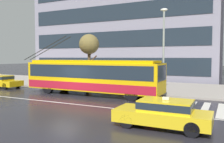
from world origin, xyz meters
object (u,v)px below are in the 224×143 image
object	(u,v)px
taxi_oncoming_far	(163,112)
pedestrian_at_shelter	(76,70)
pedestrian_approaching_curb	(152,74)
street_lamp	(164,44)
street_tree_bare	(89,45)
bus_shelter	(111,69)
trolleybus	(92,76)
pedestrian_waiting_by_pole	(134,73)
taxi_queued_behind_bus	(1,81)
pedestrian_walking_past	(86,73)

from	to	relation	value
taxi_oncoming_far	pedestrian_at_shelter	size ratio (longest dim) A/B	2.09
pedestrian_approaching_curb	street_lamp	size ratio (longest dim) A/B	0.29
street_tree_bare	pedestrian_at_shelter	bearing A→B (deg)	-149.16
bus_shelter	pedestrian_at_shelter	size ratio (longest dim) A/B	1.78
trolleybus	pedestrian_at_shelter	size ratio (longest dim) A/B	6.61
pedestrian_waiting_by_pole	street_tree_bare	world-z (taller)	street_tree_bare
pedestrian_approaching_curb	taxi_oncoming_far	bearing A→B (deg)	-70.34
taxi_oncoming_far	bus_shelter	bearing A→B (deg)	126.92
bus_shelter	pedestrian_waiting_by_pole	world-z (taller)	bus_shelter
street_tree_bare	taxi_queued_behind_bus	bearing A→B (deg)	-147.15
pedestrian_at_shelter	street_tree_bare	xyz separation A→B (m)	(1.20, 0.72, 2.65)
pedestrian_at_shelter	taxi_queued_behind_bus	bearing A→B (deg)	-146.78
pedestrian_approaching_curb	pedestrian_waiting_by_pole	distance (m)	1.55
bus_shelter	pedestrian_at_shelter	world-z (taller)	bus_shelter
taxi_oncoming_far	street_lamp	xyz separation A→B (m)	(-2.34, 9.18, 3.56)
pedestrian_walking_past	pedestrian_waiting_by_pole	bearing A→B (deg)	-3.28
taxi_oncoming_far	street_lamp	world-z (taller)	street_lamp
taxi_oncoming_far	pedestrian_walking_past	xyz separation A→B (m)	(-9.81, 9.07, 0.92)
bus_shelter	street_lamp	world-z (taller)	street_lamp
pedestrian_approaching_curb	pedestrian_walking_past	bearing A→B (deg)	179.95
taxi_queued_behind_bus	street_tree_bare	world-z (taller)	street_tree_bare
taxi_queued_behind_bus	pedestrian_at_shelter	bearing A→B (deg)	33.22
street_lamp	trolleybus	bearing A→B (deg)	-153.96
pedestrian_walking_past	pedestrian_at_shelter	bearing A→B (deg)	145.46
trolleybus	pedestrian_approaching_curb	bearing A→B (deg)	29.35
trolleybus	street_tree_bare	size ratio (longest dim) A/B	2.44
taxi_queued_behind_bus	street_lamp	world-z (taller)	street_lamp
bus_shelter	pedestrian_waiting_by_pole	bearing A→B (deg)	-26.51
pedestrian_approaching_curb	street_lamp	xyz separation A→B (m)	(0.90, 0.11, 2.55)
trolleybus	bus_shelter	xyz separation A→B (m)	(-0.03, 3.67, 0.43)
pedestrian_walking_past	street_lamp	xyz separation A→B (m)	(7.47, 0.11, 2.63)
taxi_queued_behind_bus	pedestrian_waiting_by_pole	bearing A→B (deg)	9.56
trolleybus	taxi_oncoming_far	world-z (taller)	trolleybus
trolleybus	bus_shelter	world-z (taller)	trolleybus
pedestrian_walking_past	trolleybus	bearing A→B (deg)	-49.41
taxi_queued_behind_bus	pedestrian_walking_past	size ratio (longest dim) A/B	2.49
taxi_queued_behind_bus	street_tree_bare	bearing A→B (deg)	32.85
taxi_queued_behind_bus	pedestrian_waiting_by_pole	distance (m)	14.09
taxi_queued_behind_bus	street_lamp	xyz separation A→B (m)	(16.27, 2.73, 3.56)
bus_shelter	street_lamp	size ratio (longest dim) A/B	0.51
street_lamp	pedestrian_walking_past	bearing A→B (deg)	-179.18
pedestrian_walking_past	pedestrian_waiting_by_pole	size ratio (longest dim) A/B	0.93
bus_shelter	trolleybus	bearing A→B (deg)	-89.53
taxi_oncoming_far	pedestrian_walking_past	distance (m)	13.39
street_tree_bare	trolleybus	bearing A→B (deg)	-55.83
taxi_queued_behind_bus	pedestrian_walking_past	bearing A→B (deg)	16.58
bus_shelter	street_tree_bare	distance (m)	4.20
taxi_oncoming_far	street_tree_bare	xyz separation A→B (m)	(-10.95, 11.40, 3.73)
pedestrian_waiting_by_pole	street_lamp	size ratio (longest dim) A/B	0.29
pedestrian_at_shelter	pedestrian_walking_past	distance (m)	2.85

